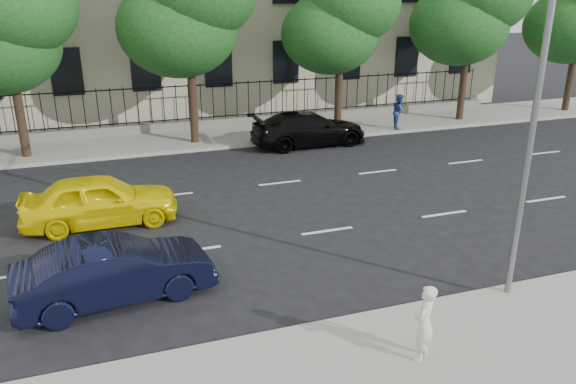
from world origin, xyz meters
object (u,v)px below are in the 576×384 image
at_px(yellow_taxi, 100,200).
at_px(woman_near, 424,323).
at_px(street_light, 523,70).
at_px(navy_sedan, 115,271).
at_px(black_sedan, 309,129).

height_order(yellow_taxi, woman_near, woman_near).
distance_m(street_light, navy_sedan, 9.89).
height_order(yellow_taxi, black_sedan, yellow_taxi).
xyz_separation_m(street_light, woman_near, (-3.20, -2.03, -4.23)).
distance_m(yellow_taxi, woman_near, 10.57).
bearing_deg(street_light, black_sedan, 88.51).
height_order(black_sedan, woman_near, woman_near).
distance_m(street_light, black_sedan, 13.98).
relative_size(navy_sedan, woman_near, 2.86).
height_order(street_light, navy_sedan, street_light).
bearing_deg(street_light, yellow_taxi, 141.46).
bearing_deg(black_sedan, navy_sedan, 139.67).
relative_size(street_light, black_sedan, 1.54).
relative_size(yellow_taxi, navy_sedan, 1.02).
bearing_deg(navy_sedan, woman_near, -136.82).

